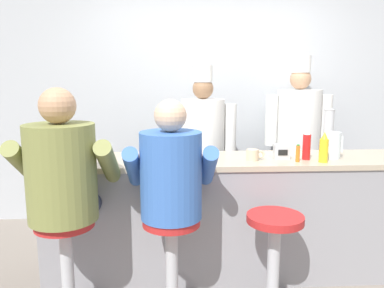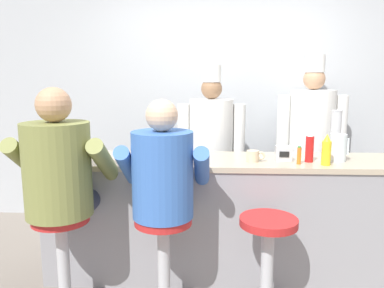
# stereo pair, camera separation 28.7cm
# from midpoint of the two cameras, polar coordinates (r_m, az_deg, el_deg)

# --- Properties ---
(wall_back) EXTENTS (10.00, 0.06, 2.70)m
(wall_back) POSITION_cam_midpoint_polar(r_m,az_deg,el_deg) (4.17, 6.80, 6.88)
(wall_back) COLOR #B2B7BC
(wall_back) RESTS_ON ground_plane
(diner_counter) EXTENTS (2.87, 0.60, 0.95)m
(diner_counter) POSITION_cam_midpoint_polar(r_m,az_deg,el_deg) (3.07, 8.17, -10.97)
(diner_counter) COLOR gray
(diner_counter) RESTS_ON ground_plane
(ketchup_bottle_red) EXTENTS (0.06, 0.06, 0.24)m
(ketchup_bottle_red) POSITION_cam_midpoint_polar(r_m,az_deg,el_deg) (2.95, 20.18, -0.44)
(ketchup_bottle_red) COLOR red
(ketchup_bottle_red) RESTS_ON diner_counter
(mustard_bottle_yellow) EXTENTS (0.07, 0.07, 0.23)m
(mustard_bottle_yellow) POSITION_cam_midpoint_polar(r_m,az_deg,el_deg) (2.89, 22.52, -0.99)
(mustard_bottle_yellow) COLOR yellow
(mustard_bottle_yellow) RESTS_ON diner_counter
(hot_sauce_bottle_orange) EXTENTS (0.03, 0.03, 0.13)m
(hot_sauce_bottle_orange) POSITION_cam_midpoint_polar(r_m,az_deg,el_deg) (2.86, 18.80, -1.71)
(hot_sauce_bottle_orange) COLOR orange
(hot_sauce_bottle_orange) RESTS_ON diner_counter
(water_pitcher_clear) EXTENTS (0.14, 0.12, 0.21)m
(water_pitcher_clear) POSITION_cam_midpoint_polar(r_m,az_deg,el_deg) (3.06, 23.89, -0.54)
(water_pitcher_clear) COLOR silver
(water_pitcher_clear) RESTS_ON diner_counter
(breakfast_plate) EXTENTS (0.23, 0.23, 0.05)m
(breakfast_plate) POSITION_cam_midpoint_polar(r_m,az_deg,el_deg) (2.86, -15.07, -2.55)
(breakfast_plate) COLOR white
(breakfast_plate) RESTS_ON diner_counter
(cereal_bowl) EXTENTS (0.16, 0.16, 0.06)m
(cereal_bowl) POSITION_cam_midpoint_polar(r_m,az_deg,el_deg) (2.70, -0.72, -2.59)
(cereal_bowl) COLOR #B24C47
(cereal_bowl) RESTS_ON diner_counter
(coffee_mug_tan) EXTENTS (0.14, 0.09, 0.08)m
(coffee_mug_tan) POSITION_cam_midpoint_polar(r_m,az_deg,el_deg) (2.86, 12.18, -1.84)
(coffee_mug_tan) COLOR beige
(coffee_mug_tan) RESTS_ON diner_counter
(cup_stack_steel) EXTENTS (0.09, 0.09, 0.37)m
(cup_stack_steel) POSITION_cam_midpoint_polar(r_m,az_deg,el_deg) (3.23, 23.46, 1.47)
(cup_stack_steel) COLOR #B7BABF
(cup_stack_steel) RESTS_ON diner_counter
(napkin_dispenser_chrome) EXTENTS (0.12, 0.07, 0.12)m
(napkin_dispenser_chrome) POSITION_cam_midpoint_polar(r_m,az_deg,el_deg) (2.93, 16.51, -1.42)
(napkin_dispenser_chrome) COLOR silver
(napkin_dispenser_chrome) RESTS_ON diner_counter
(diner_seated_olive) EXTENTS (0.65, 0.64, 1.51)m
(diner_seated_olive) POSITION_cam_midpoint_polar(r_m,az_deg,el_deg) (2.55, -16.44, -4.68)
(diner_seated_olive) COLOR #B2B5BA
(diner_seated_olive) RESTS_ON ground_plane
(diner_seated_blue) EXTENTS (0.59, 0.59, 1.44)m
(diner_seated_blue) POSITION_cam_midpoint_polar(r_m,az_deg,el_deg) (2.42, -1.00, -5.90)
(diner_seated_blue) COLOR #B2B5BA
(diner_seated_blue) RESTS_ON ground_plane
(empty_stool_round) EXTENTS (0.37, 0.37, 0.69)m
(empty_stool_round) POSITION_cam_midpoint_polar(r_m,az_deg,el_deg) (2.60, 14.68, -15.61)
(empty_stool_round) COLOR #B2B5BA
(empty_stool_round) RESTS_ON ground_plane
(cook_in_whites_near) EXTENTS (0.66, 0.42, 1.69)m
(cook_in_whites_near) POSITION_cam_midpoint_polar(r_m,az_deg,el_deg) (3.69, 5.15, -0.03)
(cook_in_whites_near) COLOR #232328
(cook_in_whites_near) RESTS_ON ground_plane
(cook_in_whites_far) EXTENTS (0.70, 0.45, 1.80)m
(cook_in_whites_far) POSITION_cam_midpoint_polar(r_m,az_deg,el_deg) (4.05, 19.66, 1.15)
(cook_in_whites_far) COLOR #232328
(cook_in_whites_far) RESTS_ON ground_plane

